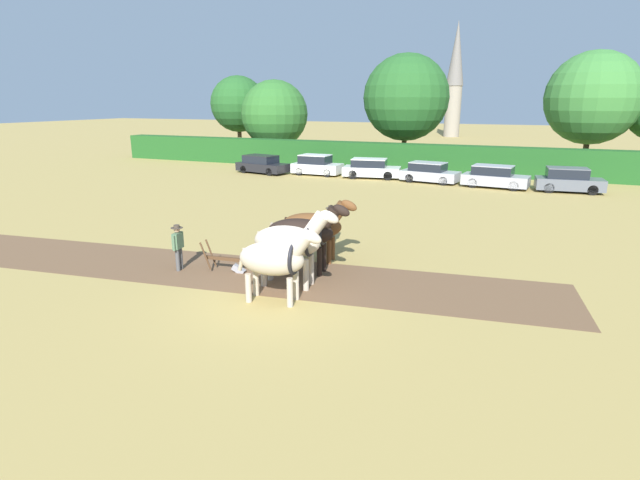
# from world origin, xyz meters

# --- Properties ---
(ground_plane) EXTENTS (240.00, 240.00, 0.00)m
(ground_plane) POSITION_xyz_m (0.00, 0.00, 0.00)
(ground_plane) COLOR #A88E4C
(plowed_furrow_strip) EXTENTS (25.34, 6.62, 0.01)m
(plowed_furrow_strip) POSITION_xyz_m (-4.04, 1.28, 0.00)
(plowed_furrow_strip) COLOR brown
(plowed_furrow_strip) RESTS_ON ground
(hedgerow) EXTENTS (62.21, 1.64, 2.26)m
(hedgerow) POSITION_xyz_m (0.00, 28.57, 1.13)
(hedgerow) COLOR #1E511E
(hedgerow) RESTS_ON ground
(tree_far_left) EXTENTS (5.85, 5.85, 8.24)m
(tree_far_left) POSITION_xyz_m (-22.72, 35.07, 5.30)
(tree_far_left) COLOR brown
(tree_far_left) RESTS_ON ground
(tree_left) EXTENTS (6.62, 6.62, 7.68)m
(tree_left) POSITION_xyz_m (-17.37, 33.10, 4.37)
(tree_left) COLOR #4C3823
(tree_left) RESTS_ON ground
(tree_center_left) EXTENTS (7.57, 7.57, 9.71)m
(tree_center_left) POSITION_xyz_m (-4.17, 33.06, 5.91)
(tree_center_left) COLOR #4C3823
(tree_center_left) RESTS_ON ground
(tree_center) EXTENTS (7.31, 7.31, 9.52)m
(tree_center) POSITION_xyz_m (10.66, 34.07, 5.86)
(tree_center) COLOR #423323
(tree_center) RESTS_ON ground
(church_spire) EXTENTS (2.71, 2.71, 17.57)m
(church_spire) POSITION_xyz_m (-5.61, 71.80, 9.19)
(church_spire) COLOR gray
(church_spire) RESTS_ON ground
(draft_horse_lead_left) EXTENTS (2.62, 1.24, 2.30)m
(draft_horse_lead_left) POSITION_xyz_m (0.04, -0.25, 1.30)
(draft_horse_lead_left) COLOR #B2A38E
(draft_horse_lead_left) RESTS_ON ground
(draft_horse_lead_right) EXTENTS (2.87, 1.29, 2.58)m
(draft_horse_lead_right) POSITION_xyz_m (-0.11, 1.08, 1.45)
(draft_horse_lead_right) COLOR #B2A38E
(draft_horse_lead_right) RESTS_ON ground
(draft_horse_trail_left) EXTENTS (2.99, 1.23, 2.50)m
(draft_horse_trail_left) POSITION_xyz_m (-0.27, 2.42, 1.41)
(draft_horse_trail_left) COLOR black
(draft_horse_trail_left) RESTS_ON ground
(draft_horse_trail_right) EXTENTS (2.92, 1.23, 2.39)m
(draft_horse_trail_right) POSITION_xyz_m (-0.44, 3.76, 1.32)
(draft_horse_trail_right) COLOR brown
(draft_horse_trail_right) RESTS_ON ground
(plow) EXTENTS (1.59, 0.52, 1.13)m
(plow) POSITION_xyz_m (-2.70, 1.44, 0.32)
(plow) COLOR #4C331E
(plow) RESTS_ON ground
(farmer_at_plow) EXTENTS (0.40, 0.63, 1.61)m
(farmer_at_plow) POSITION_xyz_m (-4.33, 0.94, 0.93)
(farmer_at_plow) COLOR #4C4C4C
(farmer_at_plow) RESTS_ON ground
(farmer_beside_team) EXTENTS (0.42, 0.64, 1.68)m
(farmer_beside_team) POSITION_xyz_m (-0.54, 5.61, 0.98)
(farmer_beside_team) COLOR #28334C
(farmer_beside_team) RESTS_ON ground
(parked_car_far_left) EXTENTS (4.58, 2.61, 1.44)m
(parked_car_far_left) POSITION_xyz_m (-13.35, 23.09, 0.69)
(parked_car_far_left) COLOR black
(parked_car_far_left) RESTS_ON ground
(parked_car_left) EXTENTS (3.85, 1.87, 1.57)m
(parked_car_left) POSITION_xyz_m (-8.93, 23.90, 0.75)
(parked_car_left) COLOR silver
(parked_car_left) RESTS_ON ground
(parked_car_center_left) EXTENTS (4.48, 2.47, 1.46)m
(parked_car_center_left) POSITION_xyz_m (-4.49, 23.96, 0.71)
(parked_car_center_left) COLOR silver
(parked_car_center_left) RESTS_ON ground
(parked_car_center) EXTENTS (4.23, 2.37, 1.43)m
(parked_car_center) POSITION_xyz_m (-0.01, 23.54, 0.69)
(parked_car_center) COLOR #A8A8B2
(parked_car_center) RESTS_ON ground
(parked_car_center_right) EXTENTS (4.42, 2.27, 1.49)m
(parked_car_center_right) POSITION_xyz_m (4.46, 23.00, 0.72)
(parked_car_center_right) COLOR #9E9EA8
(parked_car_center_right) RESTS_ON ground
(parked_car_right) EXTENTS (4.16, 2.10, 1.56)m
(parked_car_right) POSITION_xyz_m (8.94, 23.06, 0.74)
(parked_car_right) COLOR #565B66
(parked_car_right) RESTS_ON ground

